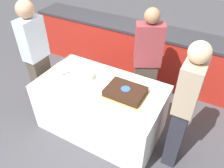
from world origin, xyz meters
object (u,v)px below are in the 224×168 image
Objects in this scene: plate_stack at (86,76)px; person_seated_right at (184,109)px; cake at (125,92)px; person_seated_left at (37,56)px; wine_glass at (59,69)px; person_cutting_cake at (147,63)px.

person_seated_right is (1.26, -0.05, 0.06)m from plate_stack.
cake is 0.30× the size of person_seated_left.
person_seated_left reaches higher than wine_glass.
plate_stack is 0.12× the size of person_cutting_cake.
person_seated_right reaches higher than cake.
plate_stack is at bearing -92.36° from person_seated_right.
person_seated_right reaches higher than person_cutting_cake.
cake is at bearing -89.41° from person_seated_left.
person_cutting_cake reaches higher than wine_glass.
person_seated_right is (2.05, 0.00, -0.03)m from person_seated_left.
cake is 0.59m from plate_stack.
person_seated_left is (-0.46, 0.07, 0.01)m from wine_glass.
person_seated_left is at bearing -179.41° from cake.
person_seated_right is at bearing -1.19° from cake.
wine_glass is 1.59m from person_seated_right.
wine_glass is (-0.91, -0.09, 0.08)m from cake.
person_seated_left reaches higher than person_seated_right.
wine_glass is at bearing -158.72° from plate_stack.
person_seated_right is at bearing -90.00° from person_seated_left.
person_seated_left reaches higher than cake.
cake is at bearing 62.81° from person_cutting_cake.
person_seated_right is at bearing 2.69° from wine_glass.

